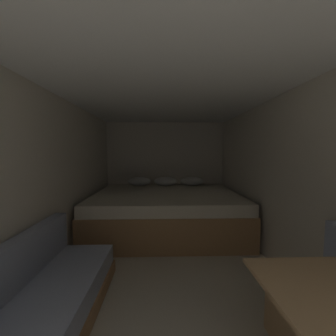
% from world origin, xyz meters
% --- Properties ---
extents(ground_plane, '(6.69, 6.69, 0.00)m').
position_xyz_m(ground_plane, '(0.00, 1.84, 0.00)').
color(ground_plane, '#B2A893').
extents(wall_back, '(2.75, 0.05, 2.09)m').
position_xyz_m(wall_back, '(0.00, 4.21, 1.05)').
color(wall_back, beige).
rests_on(wall_back, ground).
extents(wall_left, '(0.05, 4.69, 2.09)m').
position_xyz_m(wall_left, '(-1.35, 1.84, 1.05)').
color(wall_left, beige).
rests_on(wall_left, ground).
extents(wall_right, '(0.05, 4.69, 2.09)m').
position_xyz_m(wall_right, '(1.35, 1.84, 1.05)').
color(wall_right, beige).
rests_on(wall_right, ground).
extents(ceiling_slab, '(2.75, 4.69, 0.05)m').
position_xyz_m(ceiling_slab, '(0.00, 1.84, 2.12)').
color(ceiling_slab, white).
rests_on(ceiling_slab, wall_left).
extents(bed, '(2.53, 1.92, 0.88)m').
position_xyz_m(bed, '(0.00, 3.19, 0.36)').
color(bed, '#9E7247').
rests_on(bed, ground).
extents(sofa_left, '(0.67, 1.88, 0.72)m').
position_xyz_m(sofa_left, '(-1.02, 0.97, 0.23)').
color(sofa_left, '#9E7247').
rests_on(sofa_left, ground).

